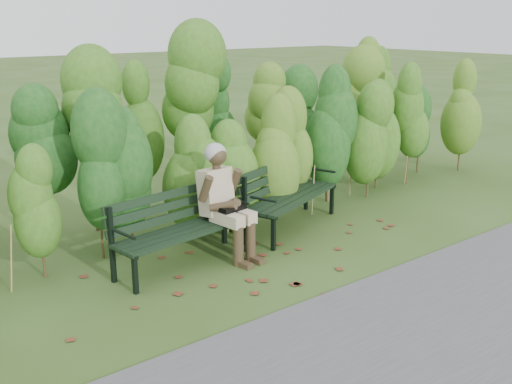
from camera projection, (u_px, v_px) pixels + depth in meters
ground at (275, 262)px, 6.77m from camera, size 80.00×80.00×0.00m
footpath at (440, 341)px, 5.11m from camera, size 60.00×2.50×0.01m
hedge_band at (185, 129)px, 7.83m from camera, size 11.04×1.67×2.42m
leaf_litter at (265, 257)px, 6.93m from camera, size 5.55×1.78×0.01m
bench_left at (178, 223)px, 6.60m from camera, size 1.70×0.75×0.82m
bench_right at (286, 190)px, 7.80m from camera, size 1.79×1.10×0.85m
seated_woman at (224, 195)px, 6.78m from camera, size 0.56×0.83×1.31m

